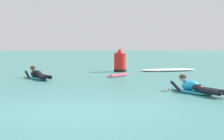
% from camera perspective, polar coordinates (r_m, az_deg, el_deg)
% --- Properties ---
extents(ground_plane, '(120.00, 120.00, 0.00)m').
position_cam_1_polar(ground_plane, '(18.15, -1.37, -0.56)').
color(ground_plane, '#387A75').
extents(surfer_near, '(1.42, 2.42, 0.54)m').
position_cam_1_polar(surfer_near, '(11.38, 11.61, -2.51)').
color(surfer_near, '#2DB2D1').
rests_on(surfer_near, ground).
extents(surfer_far, '(1.62, 2.33, 0.54)m').
position_cam_1_polar(surfer_far, '(15.91, -10.66, -0.73)').
color(surfer_far, '#2DB2D1').
rests_on(surfer_far, ground).
extents(drifting_surfboard, '(1.22, 2.06, 0.16)m').
position_cam_1_polar(drifting_surfboard, '(17.10, 0.86, -0.71)').
color(drifting_surfboard, '#E54C66').
rests_on(drifting_surfboard, ground).
extents(whitewater_front, '(3.03, 1.64, 0.13)m').
position_cam_1_polar(whitewater_front, '(20.17, 8.07, 0.00)').
color(whitewater_front, white).
rests_on(whitewater_front, ground).
extents(channel_marker_buoy, '(0.62, 0.62, 1.15)m').
position_cam_1_polar(channel_marker_buoy, '(19.55, 1.17, 1.12)').
color(channel_marker_buoy, red).
rests_on(channel_marker_buoy, ground).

